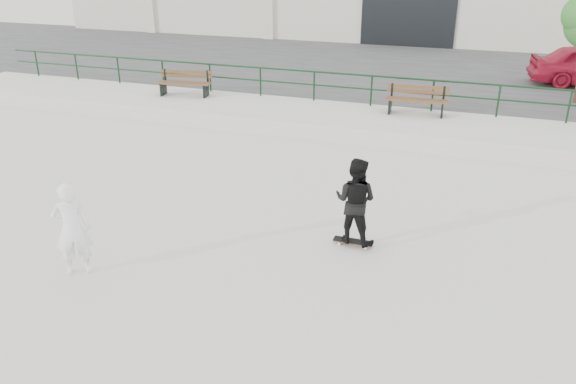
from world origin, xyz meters
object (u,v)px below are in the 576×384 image
at_px(bench_right, 417,100).
at_px(seated_skater, 72,229).
at_px(skateboard, 353,242).
at_px(bench_left, 185,83).
at_px(standing_skater, 355,201).

xyz_separation_m(bench_right, seated_skater, (-4.29, -10.92, -0.08)).
bearing_deg(skateboard, seated_skater, -149.40).
distance_m(skateboard, seated_skater, 5.18).
xyz_separation_m(skateboard, seated_skater, (-4.35, -2.69, 0.79)).
height_order(bench_left, bench_right, bench_right).
relative_size(bench_right, seated_skater, 1.14).
bearing_deg(standing_skater, skateboard, 8.10).
distance_m(bench_left, seated_skater, 11.26).
bearing_deg(standing_skater, bench_right, -81.46).
distance_m(standing_skater, seated_skater, 5.12).
xyz_separation_m(bench_left, bench_right, (8.14, 0.34, 0.01)).
bearing_deg(bench_left, seated_skater, -80.67).
relative_size(bench_left, skateboard, 2.53).
distance_m(bench_left, skateboard, 11.41).
bearing_deg(skateboard, standing_skater, -1.15).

